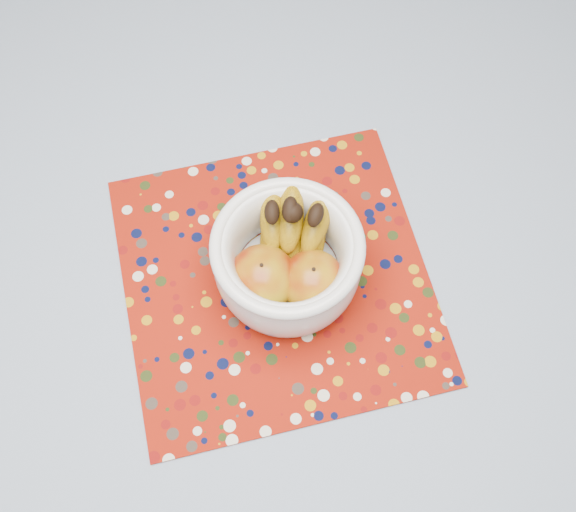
{
  "coord_description": "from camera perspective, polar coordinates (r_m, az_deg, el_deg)",
  "views": [
    {
      "loc": [
        0.1,
        -0.36,
        1.63
      ],
      "look_at": [
        0.05,
        0.01,
        0.83
      ],
      "focal_mm": 42.0,
      "sensor_mm": 36.0,
      "label": 1
    }
  ],
  "objects": [
    {
      "name": "placemat",
      "position": [
        0.95,
        -1.04,
        -1.89
      ],
      "size": [
        0.54,
        0.54,
        0.0
      ],
      "primitive_type": "cube",
      "rotation": [
        0.0,
        0.0,
        0.38
      ],
      "color": "maroon",
      "rests_on": "tablecloth"
    },
    {
      "name": "table",
      "position": [
        1.03,
        -2.93,
        -3.82
      ],
      "size": [
        1.2,
        1.2,
        0.75
      ],
      "color": "brown",
      "rests_on": "ground"
    },
    {
      "name": "fruit_bowl",
      "position": [
        0.88,
        0.06,
        -0.03
      ],
      "size": [
        0.2,
        0.2,
        0.15
      ],
      "color": "white",
      "rests_on": "placemat"
    },
    {
      "name": "tablecloth",
      "position": [
        0.95,
        -3.15,
        -2.07
      ],
      "size": [
        1.32,
        1.32,
        0.01
      ],
      "primitive_type": "cube",
      "color": "slate",
      "rests_on": "table"
    }
  ]
}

